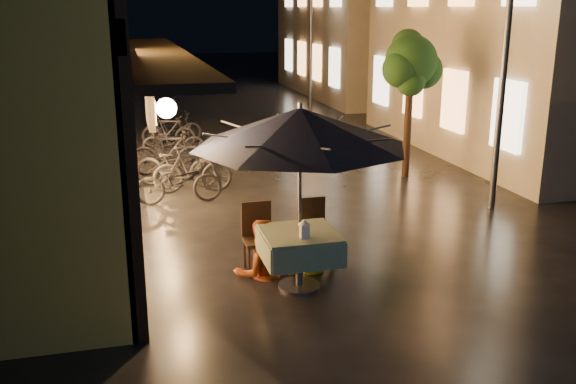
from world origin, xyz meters
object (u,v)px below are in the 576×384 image
object	(u,v)px
table_lantern	(304,228)
bicycle_0	(179,181)
streetlamp_near	(506,47)
person_yellow	(312,224)
patio_umbrella	(300,128)
cafe_table	(299,246)
person_orange	(260,221)

from	to	relation	value
table_lantern	bicycle_0	xyz separation A→B (m)	(-1.20, 4.48, -0.49)
streetlamp_near	person_yellow	xyz separation A→B (m)	(-4.06, -1.99, -2.22)
patio_umbrella	cafe_table	bearing A→B (deg)	180.00
person_yellow	person_orange	bearing A→B (deg)	-8.00
bicycle_0	patio_umbrella	bearing A→B (deg)	-164.63
patio_umbrella	bicycle_0	size ratio (longest dim) A/B	1.69
person_orange	person_yellow	bearing A→B (deg)	170.19
streetlamp_near	table_lantern	world-z (taller)	streetlamp_near
cafe_table	bicycle_0	distance (m)	4.41
bicycle_0	streetlamp_near	bearing A→B (deg)	-107.74
streetlamp_near	cafe_table	xyz separation A→B (m)	(-4.38, -2.50, -2.33)
person_yellow	patio_umbrella	bearing A→B (deg)	52.94
patio_umbrella	table_lantern	xyz separation A→B (m)	(-0.00, -0.24, -1.23)
streetlamp_near	person_yellow	size ratio (longest dim) A/B	3.05
bicycle_0	person_orange	bearing A→B (deg)	-168.36
cafe_table	patio_umbrella	distance (m)	1.56
cafe_table	patio_umbrella	bearing A→B (deg)	0.00
patio_umbrella	person_orange	distance (m)	1.53
patio_umbrella	table_lantern	distance (m)	1.25
table_lantern	streetlamp_near	bearing A→B (deg)	31.97
person_orange	table_lantern	bearing A→B (deg)	110.89
table_lantern	person_orange	size ratio (longest dim) A/B	0.16
cafe_table	table_lantern	xyz separation A→B (m)	(0.00, -0.24, 0.33)
streetlamp_near	table_lantern	xyz separation A→B (m)	(-4.38, -2.74, -2.00)
streetlamp_near	bicycle_0	bearing A→B (deg)	162.64
streetlamp_near	patio_umbrella	distance (m)	5.10
person_orange	cafe_table	bearing A→B (deg)	120.05
table_lantern	person_yellow	xyz separation A→B (m)	(0.32, 0.75, -0.22)
table_lantern	person_yellow	bearing A→B (deg)	66.71
streetlamp_near	person_yellow	distance (m)	5.04
patio_umbrella	person_yellow	distance (m)	1.57
streetlamp_near	person_orange	size ratio (longest dim) A/B	2.70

